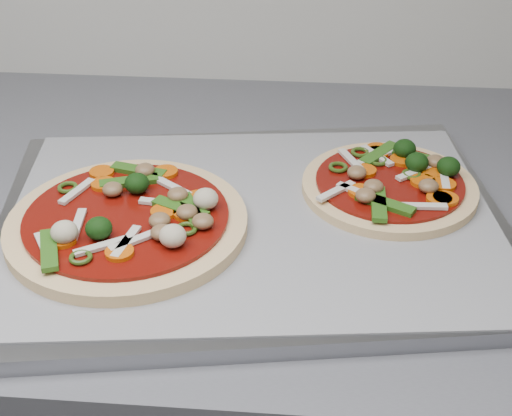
{
  "coord_description": "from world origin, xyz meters",
  "views": [
    {
      "loc": [
        0.77,
        0.65,
        1.3
      ],
      "look_at": [
        0.72,
        1.22,
        0.93
      ],
      "focal_mm": 50.0,
      "sensor_mm": 36.0,
      "label": 1
    }
  ],
  "objects": [
    {
      "name": "baking_tray",
      "position": [
        0.72,
        1.23,
        0.91
      ],
      "size": [
        0.54,
        0.44,
        0.02
      ],
      "primitive_type": "cube",
      "rotation": [
        0.0,
        0.0,
        0.16
      ],
      "color": "gray",
      "rests_on": "countertop"
    },
    {
      "name": "parchment",
      "position": [
        0.72,
        1.23,
        0.92
      ],
      "size": [
        0.51,
        0.39,
        0.0
      ],
      "primitive_type": "cube",
      "rotation": [
        0.0,
        0.0,
        0.12
      ],
      "color": "gray",
      "rests_on": "baking_tray"
    },
    {
      "name": "pizza_left",
      "position": [
        0.61,
        1.19,
        0.93
      ],
      "size": [
        0.25,
        0.25,
        0.04
      ],
      "rotation": [
        0.0,
        0.0,
        -0.1
      ],
      "color": "#E5BF84",
      "rests_on": "parchment"
    },
    {
      "name": "pizza_right",
      "position": [
        0.86,
        1.29,
        0.93
      ],
      "size": [
        0.23,
        0.23,
        0.03
      ],
      "rotation": [
        0.0,
        0.0,
        0.39
      ],
      "color": "#E5BF84",
      "rests_on": "parchment"
    }
  ]
}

